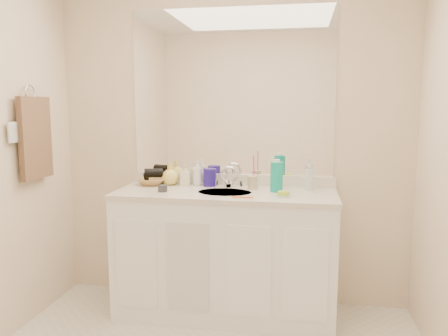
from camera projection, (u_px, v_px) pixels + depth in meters
name	position (u px, v px, depth m)	size (l,w,h in m)	color
wall_back	(232.00, 142.00, 3.23)	(2.60, 0.02, 2.40)	beige
vanity_cabinet	(225.00, 255.00, 3.07)	(1.50, 0.55, 0.85)	white
countertop	(225.00, 194.00, 3.01)	(1.52, 0.57, 0.03)	silver
backsplash	(231.00, 179.00, 3.25)	(1.52, 0.03, 0.08)	silver
sink_basin	(225.00, 194.00, 2.99)	(0.37, 0.37, 0.02)	beige
faucet	(229.00, 180.00, 3.15)	(0.02, 0.02, 0.11)	silver
mirror	(232.00, 93.00, 3.17)	(1.48, 0.01, 1.20)	white
blue_mug	(210.00, 177.00, 3.20)	(0.09, 0.09, 0.13)	navy
tan_cup	(252.00, 183.00, 3.09)	(0.07, 0.07, 0.09)	#C8B38D
toothbrush	(254.00, 168.00, 3.07)	(0.01, 0.01, 0.19)	#F84192
mouthwash_bottle	(277.00, 177.00, 2.98)	(0.09, 0.09, 0.20)	#0DA58F
clear_pump_bottle	(309.00, 180.00, 3.03)	(0.06, 0.06, 0.15)	silver
soap_dish	(283.00, 196.00, 2.82)	(0.09, 0.07, 0.01)	silver
green_soap	(284.00, 193.00, 2.82)	(0.07, 0.05, 0.03)	#ACD433
orange_comb	(243.00, 197.00, 2.80)	(0.13, 0.03, 0.01)	orange
dark_jar	(163.00, 188.00, 2.99)	(0.06, 0.06, 0.05)	#2F3035
soap_bottle_white	(198.00, 173.00, 3.23)	(0.07, 0.07, 0.18)	white
soap_bottle_cream	(185.00, 175.00, 3.23)	(0.07, 0.07, 0.15)	#F3EFC6
soap_bottle_yellow	(170.00, 174.00, 3.25)	(0.12, 0.12, 0.16)	#EBD75B
wicker_basket	(151.00, 181.00, 3.25)	(0.21, 0.21, 0.05)	#B08547
hair_dryer	(154.00, 173.00, 3.24)	(0.07, 0.07, 0.14)	black
towel_ring	(30.00, 93.00, 2.88)	(0.11, 0.11, 0.01)	silver
hand_towel	(35.00, 138.00, 2.92)	(0.04, 0.32, 0.55)	#463225
switch_plate	(13.00, 132.00, 2.73)	(0.01, 0.09, 0.13)	silver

